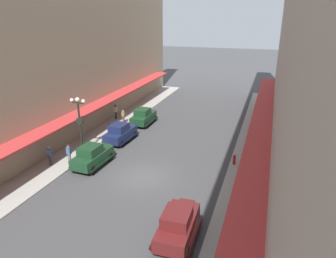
{
  "coord_description": "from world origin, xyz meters",
  "views": [
    {
      "loc": [
        8.5,
        -19.17,
        11.64
      ],
      "look_at": [
        0.0,
        6.0,
        1.8
      ],
      "focal_mm": 33.01,
      "sensor_mm": 36.0,
      "label": 1
    }
  ],
  "objects": [
    {
      "name": "building_row_left",
      "position": [
        -10.24,
        0.0,
        11.42
      ],
      "size": [
        4.3,
        60.0,
        22.85
      ],
      "color": "gray",
      "rests_on": "ground"
    },
    {
      "name": "parked_car_1",
      "position": [
        4.53,
        -5.75,
        0.94
      ],
      "size": [
        2.27,
        4.31,
        1.84
      ],
      "color": "#591919",
      "rests_on": "ground"
    },
    {
      "name": "pedestrian_3",
      "position": [
        -8.33,
        11.56,
        1.01
      ],
      "size": [
        0.36,
        0.28,
        1.67
      ],
      "color": "#2D2D33",
      "rests_on": "sidewalk_left"
    },
    {
      "name": "fire_hydrant",
      "position": [
        6.35,
        4.12,
        0.56
      ],
      "size": [
        0.24,
        0.24,
        0.82
      ],
      "color": "#B21E19",
      "rests_on": "sidewalk_right"
    },
    {
      "name": "parked_car_3",
      "position": [
        -4.85,
        5.84,
        0.94
      ],
      "size": [
        2.31,
        4.32,
        1.84
      ],
      "color": "#19234C",
      "rests_on": "ground"
    },
    {
      "name": "pedestrian_0",
      "position": [
        -7.8,
        -0.78,
        0.99
      ],
      "size": [
        0.36,
        0.24,
        1.64
      ],
      "color": "#2D2D33",
      "rests_on": "sidewalk_left"
    },
    {
      "name": "lamp_post_with_clock",
      "position": [
        -6.4,
        1.71,
        2.99
      ],
      "size": [
        1.42,
        0.44,
        5.16
      ],
      "color": "black",
      "rests_on": "sidewalk_left"
    },
    {
      "name": "parked_car_0",
      "position": [
        -4.62,
        0.41,
        0.94
      ],
      "size": [
        2.28,
        4.31,
        1.84
      ],
      "color": "#193D23",
      "rests_on": "ground"
    },
    {
      "name": "parked_car_2",
      "position": [
        -4.71,
        11.27,
        0.94
      ],
      "size": [
        2.15,
        4.27,
        1.84
      ],
      "color": "#193D23",
      "rests_on": "ground"
    },
    {
      "name": "pedestrian_2",
      "position": [
        -6.47,
        -0.09,
        1.01
      ],
      "size": [
        0.36,
        0.28,
        1.67
      ],
      "color": "slate",
      "rests_on": "sidewalk_left"
    },
    {
      "name": "sidewalk_left",
      "position": [
        -7.5,
        0.0,
        0.07
      ],
      "size": [
        3.0,
        60.0,
        0.15
      ],
      "primitive_type": "cube",
      "color": "#A8A59E",
      "rests_on": "ground"
    },
    {
      "name": "pedestrian_1",
      "position": [
        -6.75,
        10.35,
        1.01
      ],
      "size": [
        0.36,
        0.28,
        1.67
      ],
      "color": "#4C4238",
      "rests_on": "sidewalk_left"
    },
    {
      "name": "ground_plane",
      "position": [
        0.0,
        0.0,
        0.0
      ],
      "size": [
        200.0,
        200.0,
        0.0
      ],
      "primitive_type": "plane",
      "color": "#424244"
    },
    {
      "name": "sidewalk_right",
      "position": [
        7.5,
        0.0,
        0.07
      ],
      "size": [
        3.0,
        60.0,
        0.15
      ],
      "primitive_type": "cube",
      "color": "#A8A59E",
      "rests_on": "ground"
    }
  ]
}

